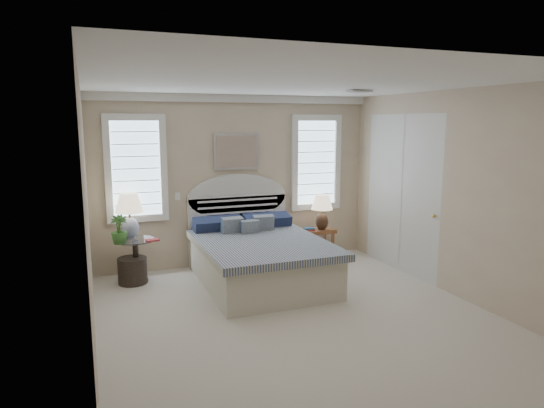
% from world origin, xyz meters
% --- Properties ---
extents(floor, '(4.50, 5.00, 0.01)m').
position_xyz_m(floor, '(0.00, 0.00, 0.00)').
color(floor, beige).
rests_on(floor, ground).
extents(ceiling, '(4.50, 5.00, 0.01)m').
position_xyz_m(ceiling, '(0.00, 0.00, 2.70)').
color(ceiling, white).
rests_on(ceiling, wall_back).
extents(wall_back, '(4.50, 0.02, 2.70)m').
position_xyz_m(wall_back, '(0.00, 2.50, 1.35)').
color(wall_back, '#C0A990').
rests_on(wall_back, floor).
extents(wall_left, '(0.02, 5.00, 2.70)m').
position_xyz_m(wall_left, '(-2.25, 0.00, 1.35)').
color(wall_left, '#C0A990').
rests_on(wall_left, floor).
extents(wall_right, '(0.02, 5.00, 2.70)m').
position_xyz_m(wall_right, '(2.25, 0.00, 1.35)').
color(wall_right, '#C0A990').
rests_on(wall_right, floor).
extents(crown_molding, '(4.50, 0.08, 0.12)m').
position_xyz_m(crown_molding, '(0.00, 2.46, 2.64)').
color(crown_molding, white).
rests_on(crown_molding, wall_back).
extents(hvac_vent, '(0.30, 0.20, 0.02)m').
position_xyz_m(hvac_vent, '(1.20, 0.80, 2.68)').
color(hvac_vent, '#B2B2B2').
rests_on(hvac_vent, ceiling).
extents(switch_plate, '(0.08, 0.01, 0.12)m').
position_xyz_m(switch_plate, '(-0.95, 2.48, 1.15)').
color(switch_plate, white).
rests_on(switch_plate, wall_back).
extents(window_left, '(0.90, 0.06, 1.60)m').
position_xyz_m(window_left, '(-1.55, 2.48, 1.60)').
color(window_left, '#C8E9FE').
rests_on(window_left, wall_back).
extents(window_right, '(0.90, 0.06, 1.60)m').
position_xyz_m(window_right, '(1.40, 2.48, 1.60)').
color(window_right, '#C8E9FE').
rests_on(window_right, wall_back).
extents(painting, '(0.74, 0.04, 0.58)m').
position_xyz_m(painting, '(0.00, 2.46, 1.82)').
color(painting, silver).
rests_on(painting, wall_back).
extents(closet_door, '(0.02, 1.80, 2.40)m').
position_xyz_m(closet_door, '(2.23, 1.20, 1.20)').
color(closet_door, silver).
rests_on(closet_door, floor).
extents(bed, '(1.72, 2.28, 1.47)m').
position_xyz_m(bed, '(0.00, 1.46, 0.39)').
color(bed, beige).
rests_on(bed, floor).
extents(side_table_left, '(0.56, 0.56, 0.63)m').
position_xyz_m(side_table_left, '(-1.65, 2.05, 0.39)').
color(side_table_left, black).
rests_on(side_table_left, floor).
extents(nightstand_right, '(0.50, 0.40, 0.53)m').
position_xyz_m(nightstand_right, '(1.30, 2.15, 0.39)').
color(nightstand_right, '#995A32').
rests_on(nightstand_right, floor).
extents(floor_pot, '(0.41, 0.41, 0.37)m').
position_xyz_m(floor_pot, '(-1.71, 2.01, 0.19)').
color(floor_pot, black).
rests_on(floor_pot, floor).
extents(lamp_left, '(0.44, 0.44, 0.65)m').
position_xyz_m(lamp_left, '(-1.70, 2.17, 1.03)').
color(lamp_left, silver).
rests_on(lamp_left, side_table_left).
extents(lamp_right, '(0.44, 0.44, 0.58)m').
position_xyz_m(lamp_right, '(1.34, 2.10, 0.88)').
color(lamp_right, black).
rests_on(lamp_right, nightstand_right).
extents(potted_plant, '(0.23, 0.23, 0.40)m').
position_xyz_m(potted_plant, '(-1.87, 1.86, 0.83)').
color(potted_plant, '#2A6930').
rests_on(potted_plant, side_table_left).
extents(books_left, '(0.19, 0.15, 0.02)m').
position_xyz_m(books_left, '(-1.43, 1.87, 0.64)').
color(books_left, '#A5292E').
rests_on(books_left, side_table_left).
extents(books_right, '(0.19, 0.15, 0.05)m').
position_xyz_m(books_right, '(1.10, 2.08, 0.55)').
color(books_right, '#A5292E').
rests_on(books_right, nightstand_right).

